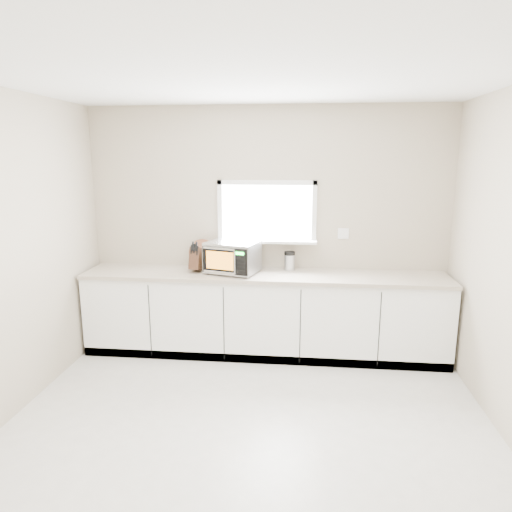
# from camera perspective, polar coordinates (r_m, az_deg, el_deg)

# --- Properties ---
(ground) EXTENTS (4.00, 4.00, 0.00)m
(ground) POSITION_cam_1_polar(r_m,az_deg,el_deg) (3.77, -1.44, -22.60)
(ground) COLOR beige
(ground) RESTS_ON ground
(back_wall) EXTENTS (4.00, 0.17, 2.70)m
(back_wall) POSITION_cam_1_polar(r_m,az_deg,el_deg) (5.13, 1.36, 3.48)
(back_wall) COLOR #B5A890
(back_wall) RESTS_ON ground
(cabinets) EXTENTS (3.92, 0.60, 0.88)m
(cabinets) POSITION_cam_1_polar(r_m,az_deg,el_deg) (5.08, 1.03, -7.40)
(cabinets) COLOR white
(cabinets) RESTS_ON ground
(countertop) EXTENTS (3.92, 0.64, 0.04)m
(countertop) POSITION_cam_1_polar(r_m,az_deg,el_deg) (4.93, 1.04, -2.40)
(countertop) COLOR #B5A995
(countertop) RESTS_ON cabinets
(microwave) EXTENTS (0.62, 0.54, 0.34)m
(microwave) POSITION_cam_1_polar(r_m,az_deg,el_deg) (4.92, -2.95, -0.08)
(microwave) COLOR black
(microwave) RESTS_ON countertop
(knife_block) EXTENTS (0.14, 0.25, 0.34)m
(knife_block) POSITION_cam_1_polar(r_m,az_deg,el_deg) (5.01, -7.44, -0.30)
(knife_block) COLOR #462B19
(knife_block) RESTS_ON countertop
(cutting_board) EXTENTS (0.32, 0.08, 0.31)m
(cutting_board) POSITION_cam_1_polar(r_m,az_deg,el_deg) (5.24, -6.72, 0.40)
(cutting_board) COLOR #AE6743
(cutting_board) RESTS_ON countertop
(coffee_grinder) EXTENTS (0.13, 0.13, 0.21)m
(coffee_grinder) POSITION_cam_1_polar(r_m,az_deg,el_deg) (5.07, 4.21, -0.58)
(coffee_grinder) COLOR #B3B6BB
(coffee_grinder) RESTS_ON countertop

